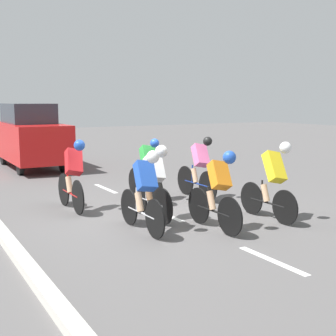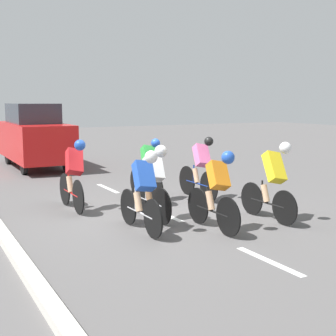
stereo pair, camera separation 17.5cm
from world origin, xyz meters
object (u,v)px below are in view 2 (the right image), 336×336
object	(u,v)px
cyclist_red	(74,173)
cyclist_white	(153,180)
cyclist_blue	(143,189)
support_car	(34,136)
cyclist_pink	(200,167)
cyclist_orange	(217,188)
cyclist_yellow	(273,179)
cyclist_green	(148,168)

from	to	relation	value
cyclist_red	cyclist_white	bearing A→B (deg)	126.40
cyclist_red	cyclist_blue	xyz separation A→B (m)	(-0.56, 2.22, -0.02)
support_car	cyclist_white	bearing A→B (deg)	92.59
cyclist_pink	cyclist_red	distance (m)	2.98
cyclist_orange	cyclist_yellow	bearing A→B (deg)	-176.39
cyclist_orange	cyclist_green	world-z (taller)	cyclist_green
cyclist_blue	support_car	world-z (taller)	support_car
cyclist_orange	cyclist_green	xyz separation A→B (m)	(-0.05, -2.86, -0.02)
cyclist_white	cyclist_pink	distance (m)	2.22
cyclist_red	cyclist_pink	bearing A→B (deg)	174.52
cyclist_pink	cyclist_blue	world-z (taller)	cyclist_pink
cyclist_white	cyclist_yellow	bearing A→B (deg)	149.71
cyclist_white	support_car	world-z (taller)	support_car
cyclist_pink	cyclist_orange	size ratio (longest dim) A/B	1.02
cyclist_pink	cyclist_yellow	world-z (taller)	cyclist_yellow
cyclist_green	cyclist_white	bearing A→B (deg)	67.00
cyclist_blue	support_car	bearing A→B (deg)	-91.13
cyclist_orange	cyclist_blue	size ratio (longest dim) A/B	0.97
cyclist_blue	cyclist_yellow	bearing A→B (deg)	169.92
cyclist_yellow	support_car	bearing A→B (deg)	-76.03
cyclist_pink	cyclist_red	bearing A→B (deg)	-5.48
cyclist_pink	cyclist_yellow	distance (m)	2.38
cyclist_blue	support_car	xyz separation A→B (m)	(-0.18, -9.04, 0.32)
support_car	cyclist_pink	bearing A→B (deg)	107.45
cyclist_white	support_car	xyz separation A→B (m)	(0.38, -8.33, 0.32)
cyclist_white	cyclist_green	xyz separation A→B (m)	(-0.68, -1.61, -0.03)
cyclist_white	cyclist_orange	size ratio (longest dim) A/B	1.04
cyclist_green	cyclist_blue	xyz separation A→B (m)	(1.24, 2.32, 0.02)
cyclist_orange	support_car	distance (m)	9.63
cyclist_orange	cyclist_yellow	distance (m)	1.35
cyclist_yellow	cyclist_green	xyz separation A→B (m)	(1.30, -2.77, -0.06)
cyclist_yellow	cyclist_red	bearing A→B (deg)	-40.75
cyclist_blue	support_car	size ratio (longest dim) A/B	0.38
cyclist_pink	cyclist_red	size ratio (longest dim) A/B	1.01
cyclist_white	cyclist_red	bearing A→B (deg)	-53.60
cyclist_yellow	cyclist_orange	bearing A→B (deg)	3.61
cyclist_pink	cyclist_green	size ratio (longest dim) A/B	0.98
cyclist_white	cyclist_green	bearing A→B (deg)	-113.00
cyclist_pink	cyclist_yellow	xyz separation A→B (m)	(-0.13, 2.38, 0.05)
cyclist_white	support_car	bearing A→B (deg)	-87.41
cyclist_red	support_car	bearing A→B (deg)	-96.15
cyclist_white	cyclist_orange	distance (m)	1.40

